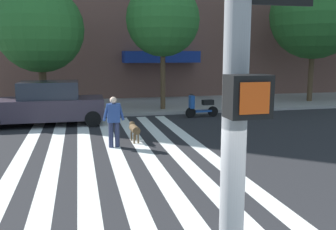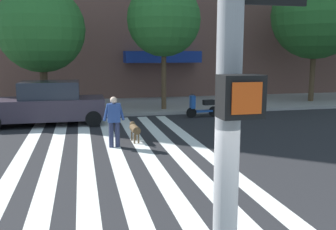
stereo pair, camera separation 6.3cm
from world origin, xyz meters
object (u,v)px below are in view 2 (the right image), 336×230
object	(u,v)px
parked_scooter	(203,107)
street_tree_middle	(164,20)
parked_car_behind_first	(47,104)
pedestrian_dog_walker	(114,119)
street_tree_nearest	(41,29)
dog_on_leash	(135,129)
street_tree_further	(316,15)

from	to	relation	value
parked_scooter	street_tree_middle	distance (m)	4.82
parked_scooter	parked_car_behind_first	bearing A→B (deg)	-178.07
parked_scooter	pedestrian_dog_walker	xyz separation A→B (m)	(-4.57, -4.75, 0.45)
street_tree_nearest	dog_on_leash	distance (m)	8.35
street_tree_further	street_tree_nearest	bearing A→B (deg)	-177.66
parked_scooter	street_tree_further	world-z (taller)	street_tree_further
parked_car_behind_first	street_tree_middle	size ratio (longest dim) A/B	0.77
pedestrian_dog_walker	street_tree_middle	bearing A→B (deg)	65.11
street_tree_middle	street_tree_further	bearing A→B (deg)	6.86
parked_scooter	street_tree_nearest	xyz separation A→B (m)	(-7.30, 2.49, 3.63)
parked_car_behind_first	street_tree_middle	distance (m)	7.05
parked_car_behind_first	pedestrian_dog_walker	xyz separation A→B (m)	(2.40, -4.52, 0.05)
parked_scooter	street_tree_middle	size ratio (longest dim) A/B	0.26
pedestrian_dog_walker	dog_on_leash	distance (m)	1.07
parked_scooter	street_tree_further	size ratio (longest dim) A/B	0.22
parked_car_behind_first	street_tree_middle	xyz separation A→B (m)	(5.54, 2.23, 3.75)
parked_car_behind_first	street_tree_nearest	world-z (taller)	street_tree_nearest
street_tree_further	street_tree_middle	bearing A→B (deg)	-173.14
pedestrian_dog_walker	street_tree_further	bearing A→B (deg)	32.42
street_tree_nearest	street_tree_further	xyz separation A→B (m)	(15.11, 0.62, 1.05)
dog_on_leash	street_tree_middle	bearing A→B (deg)	68.79
street_tree_nearest	street_tree_further	distance (m)	15.16
street_tree_nearest	street_tree_middle	world-z (taller)	street_tree_middle
street_tree_further	pedestrian_dog_walker	distance (m)	15.26
parked_scooter	street_tree_middle	xyz separation A→B (m)	(-1.43, 2.00, 4.14)
parked_scooter	dog_on_leash	size ratio (longest dim) A/B	1.55
dog_on_leash	street_tree_further	bearing A→B (deg)	31.99
parked_car_behind_first	pedestrian_dog_walker	world-z (taller)	parked_car_behind_first
pedestrian_dog_walker	dog_on_leash	bearing A→B (deg)	38.71
parked_car_behind_first	dog_on_leash	size ratio (longest dim) A/B	4.60
parked_scooter	street_tree_nearest	bearing A→B (deg)	161.15
parked_scooter	pedestrian_dog_walker	world-z (taller)	pedestrian_dog_walker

